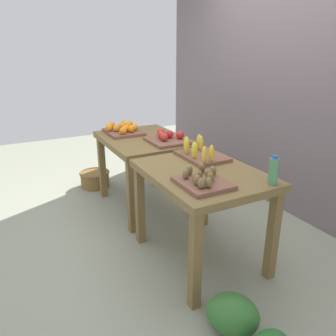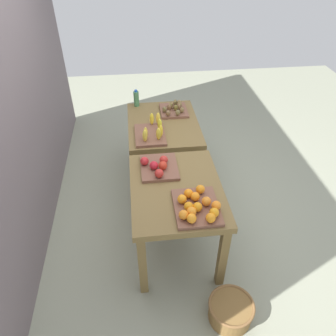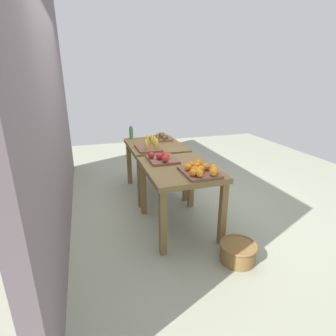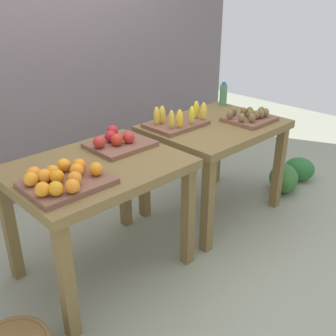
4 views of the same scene
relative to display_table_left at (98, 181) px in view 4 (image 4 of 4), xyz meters
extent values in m
plane|color=gray|center=(0.56, 0.00, -0.67)|extent=(8.00, 8.00, 0.00)
cube|color=slate|center=(0.56, 1.35, 0.83)|extent=(4.40, 0.12, 3.00)
cube|color=brown|center=(0.00, 0.00, 0.09)|extent=(1.04, 0.80, 0.06)
cube|color=brown|center=(-0.46, -0.34, -0.31)|extent=(0.07, 0.07, 0.73)
cube|color=brown|center=(0.46, -0.34, -0.31)|extent=(0.07, 0.07, 0.73)
cube|color=brown|center=(-0.46, 0.34, -0.31)|extent=(0.07, 0.07, 0.73)
cube|color=brown|center=(0.46, 0.34, -0.31)|extent=(0.07, 0.07, 0.73)
cube|color=brown|center=(1.12, 0.00, 0.09)|extent=(1.04, 0.80, 0.06)
cube|color=brown|center=(0.66, -0.34, -0.31)|extent=(0.07, 0.07, 0.73)
cube|color=brown|center=(1.58, -0.34, -0.31)|extent=(0.07, 0.07, 0.73)
cube|color=brown|center=(0.66, 0.34, -0.31)|extent=(0.07, 0.07, 0.73)
cube|color=brown|center=(1.58, 0.34, -0.31)|extent=(0.07, 0.07, 0.73)
cube|color=brown|center=(-0.27, -0.12, 0.13)|extent=(0.44, 0.36, 0.03)
sphere|color=orange|center=(-0.12, -0.18, 0.19)|extent=(0.10, 0.10, 0.08)
sphere|color=orange|center=(-0.33, -0.12, 0.19)|extent=(0.10, 0.10, 0.08)
sphere|color=orange|center=(-0.44, -0.05, 0.19)|extent=(0.11, 0.11, 0.08)
sphere|color=orange|center=(-0.40, 0.00, 0.19)|extent=(0.11, 0.11, 0.08)
sphere|color=orange|center=(-0.16, -0.08, 0.19)|extent=(0.08, 0.08, 0.08)
sphere|color=orange|center=(-0.22, -0.01, 0.19)|extent=(0.10, 0.10, 0.08)
sphere|color=orange|center=(-0.31, -0.05, 0.19)|extent=(0.08, 0.08, 0.08)
sphere|color=orange|center=(-0.27, -0.20, 0.19)|extent=(0.10, 0.10, 0.08)
sphere|color=orange|center=(-0.45, -0.20, 0.19)|extent=(0.09, 0.09, 0.08)
sphere|color=orange|center=(-0.21, -0.12, 0.19)|extent=(0.11, 0.11, 0.08)
sphere|color=orange|center=(-0.37, -0.07, 0.19)|extent=(0.11, 0.11, 0.08)
sphere|color=orange|center=(-0.40, -0.24, 0.19)|extent=(0.09, 0.09, 0.08)
sphere|color=orange|center=(-0.33, -0.27, 0.19)|extent=(0.09, 0.09, 0.08)
cube|color=brown|center=(0.28, 0.12, 0.13)|extent=(0.40, 0.34, 0.03)
sphere|color=red|center=(0.12, 0.14, 0.19)|extent=(0.11, 0.11, 0.08)
sphere|color=red|center=(0.32, 0.08, 0.19)|extent=(0.08, 0.08, 0.08)
sphere|color=red|center=(0.32, 0.26, 0.19)|extent=(0.10, 0.10, 0.08)
sphere|color=red|center=(0.23, 0.09, 0.19)|extent=(0.11, 0.11, 0.08)
sphere|color=red|center=(0.24, 0.18, 0.19)|extent=(0.11, 0.11, 0.08)
cube|color=brown|center=(0.85, 0.17, 0.13)|extent=(0.44, 0.32, 0.03)
ellipsoid|color=yellow|center=(0.78, 0.06, 0.22)|extent=(0.06, 0.07, 0.14)
ellipsoid|color=yellow|center=(0.91, 0.06, 0.22)|extent=(0.06, 0.06, 0.14)
ellipsoid|color=yellow|center=(1.05, 0.06, 0.22)|extent=(0.06, 0.07, 0.14)
ellipsoid|color=yellow|center=(0.72, 0.09, 0.22)|extent=(0.05, 0.06, 0.14)
ellipsoid|color=yellow|center=(0.71, 0.23, 0.22)|extent=(0.05, 0.06, 0.14)
ellipsoid|color=yellow|center=(0.75, 0.22, 0.22)|extent=(0.06, 0.06, 0.14)
ellipsoid|color=yellow|center=(1.04, 0.13, 0.22)|extent=(0.07, 0.07, 0.14)
cube|color=brown|center=(1.36, -0.15, 0.13)|extent=(0.36, 0.32, 0.03)
ellipsoid|color=brown|center=(1.47, -0.18, 0.18)|extent=(0.07, 0.07, 0.07)
ellipsoid|color=brown|center=(1.35, -0.10, 0.18)|extent=(0.06, 0.07, 0.07)
ellipsoid|color=brown|center=(1.27, -0.24, 0.18)|extent=(0.07, 0.07, 0.07)
ellipsoid|color=brown|center=(1.21, -0.07, 0.18)|extent=(0.06, 0.07, 0.07)
ellipsoid|color=brown|center=(1.40, -0.12, 0.18)|extent=(0.06, 0.06, 0.07)
ellipsoid|color=brown|center=(1.46, -0.23, 0.18)|extent=(0.06, 0.06, 0.07)
ellipsoid|color=brown|center=(1.40, -0.23, 0.18)|extent=(0.06, 0.07, 0.07)
ellipsoid|color=brown|center=(1.36, -0.22, 0.18)|extent=(0.06, 0.05, 0.07)
ellipsoid|color=olive|center=(1.21, -0.18, 0.18)|extent=(0.05, 0.06, 0.07)
ellipsoid|color=brown|center=(1.33, -0.17, 0.18)|extent=(0.06, 0.07, 0.07)
ellipsoid|color=brown|center=(1.30, -0.04, 0.18)|extent=(0.07, 0.07, 0.07)
cylinder|color=#4C8C59|center=(1.57, 0.28, 0.21)|extent=(0.07, 0.07, 0.19)
cylinder|color=blue|center=(1.57, 0.28, 0.32)|extent=(0.04, 0.04, 0.02)
ellipsoid|color=#286A2F|center=(2.19, -0.23, -0.55)|extent=(0.36, 0.38, 0.24)
ellipsoid|color=#336C2D|center=(1.88, -0.24, -0.54)|extent=(0.42, 0.41, 0.26)
camera|label=1|loc=(3.12, -1.35, 1.01)|focal=35.51mm
camera|label=2|loc=(-2.09, 0.32, 1.99)|focal=34.56mm
camera|label=3|loc=(-2.74, 1.00, 1.13)|focal=28.60mm
camera|label=4|loc=(-1.20, -1.86, 1.09)|focal=41.98mm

